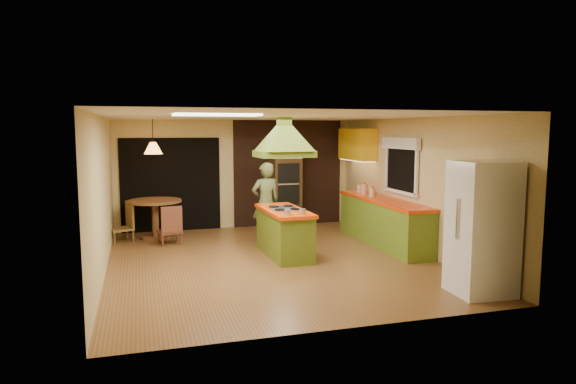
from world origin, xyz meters
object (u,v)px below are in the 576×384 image
object	(u,v)px
kitchen_island	(284,232)
man	(266,203)
canister_large	(364,189)
wall_oven	(285,185)
refrigerator	(482,228)
dining_table	(155,211)

from	to	relation	value
kitchen_island	man	bearing A→B (deg)	91.13
kitchen_island	canister_large	xyz separation A→B (m)	(2.09, 1.12, 0.59)
canister_large	man	bearing A→B (deg)	177.77
man	canister_large	xyz separation A→B (m)	(2.14, -0.08, 0.21)
kitchen_island	wall_oven	distance (m)	2.83
man	refrigerator	xyz separation A→B (m)	(2.08, -4.07, 0.12)
kitchen_island	refrigerator	size ratio (longest dim) A/B	0.92
kitchen_island	refrigerator	xyz separation A→B (m)	(2.03, -2.87, 0.49)
canister_large	refrigerator	bearing A→B (deg)	-90.87
kitchen_island	wall_oven	size ratio (longest dim) A/B	0.86
wall_oven	dining_table	size ratio (longest dim) A/B	1.81
man	wall_oven	size ratio (longest dim) A/B	0.82
canister_large	dining_table	bearing A→B (deg)	165.99
wall_oven	canister_large	bearing A→B (deg)	-52.92
man	canister_large	size ratio (longest dim) A/B	7.79
man	refrigerator	distance (m)	4.57
man	wall_oven	distance (m)	1.69
refrigerator	canister_large	distance (m)	3.99
refrigerator	dining_table	bearing A→B (deg)	133.44
dining_table	kitchen_island	bearing A→B (deg)	-44.84
refrigerator	wall_oven	world-z (taller)	wall_oven
kitchen_island	dining_table	distance (m)	3.10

